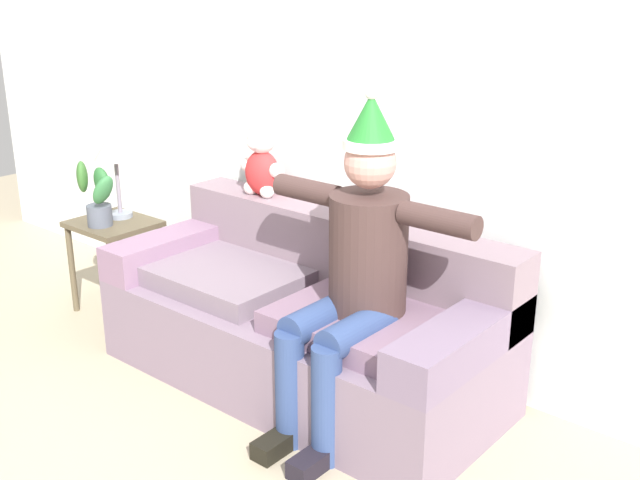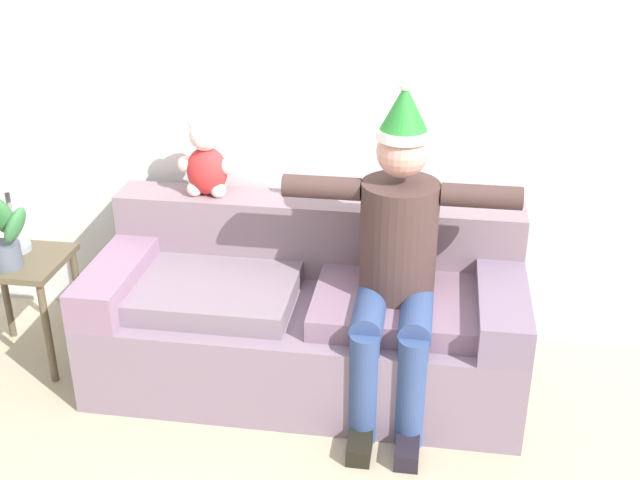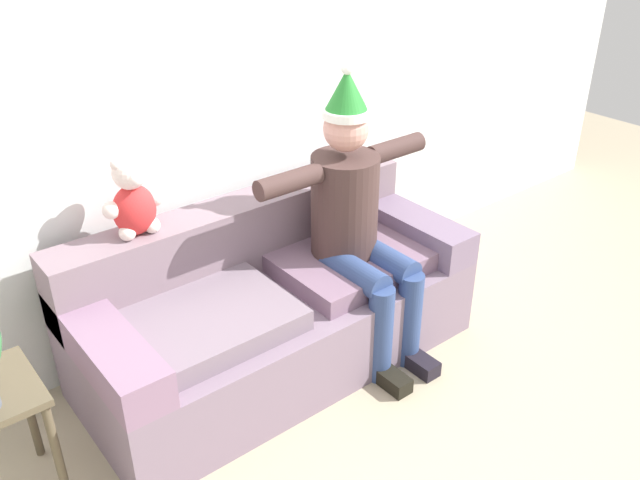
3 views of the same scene
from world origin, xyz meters
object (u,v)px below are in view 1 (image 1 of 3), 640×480
Objects in this scene: table_lamp at (115,148)px; potted_plant at (97,197)px; couch at (306,320)px; side_table at (114,239)px; person_seated at (355,266)px; teddy_bear at (262,164)px.

potted_plant is at bearing -74.83° from table_lamp.
couch is at bearing 0.44° from table_lamp.
side_table is 0.53m from table_lamp.
person_seated is 1.87m from table_lamp.
teddy_bear is (-0.95, 0.43, 0.21)m from person_seated.
teddy_bear is 0.72× the size of table_lamp.
couch reaches higher than side_table.
person_seated is 2.84× the size of table_lamp.
side_table is (-0.86, -0.36, -0.52)m from teddy_bear.
teddy_bear reaches higher than table_lamp.
person_seated reaches higher than table_lamp.
couch is at bearing 158.71° from person_seated.
potted_plant is at bearing -179.18° from person_seated.
potted_plant is (-0.85, -0.45, -0.24)m from teddy_bear.
side_table is (-1.40, -0.09, 0.13)m from couch.
teddy_bear is at bearing 17.22° from table_lamp.
side_table is at bearing 97.40° from potted_plant.
person_seated reaches higher than potted_plant.
table_lamp is (-0.90, -0.28, 0.00)m from teddy_bear.
person_seated is at bearing -2.16° from side_table.
person_seated is at bearing -4.64° from table_lamp.
teddy_bear is at bearing 153.67° from couch.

